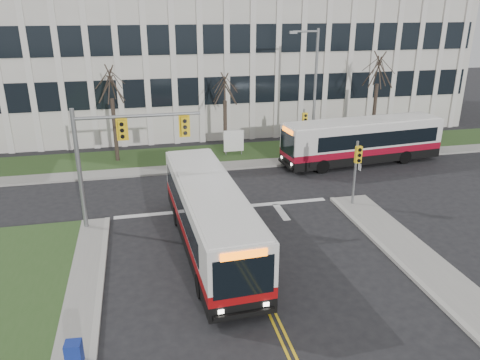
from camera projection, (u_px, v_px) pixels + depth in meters
name	position (u px, v px, depth m)	size (l,w,h in m)	color
ground	(261.00, 290.00, 18.74)	(120.00, 120.00, 0.00)	black
sidewalk_cross	(274.00, 162.00, 33.61)	(44.00, 1.60, 0.14)	#9E9B93
building_lawn	(264.00, 151.00, 36.18)	(44.00, 5.00, 0.12)	#2F4C20
office_building	(233.00, 57.00, 45.05)	(40.00, 16.00, 12.00)	silver
mast_arm_signal	(113.00, 147.00, 22.65)	(6.11, 0.38, 6.20)	slate
signal_pole_near	(357.00, 164.00, 25.61)	(0.34, 0.39, 3.80)	slate
signal_pole_far	(304.00, 127.00, 33.38)	(0.34, 0.39, 3.80)	slate
streetlight	(313.00, 87.00, 33.33)	(2.15, 0.25, 9.20)	slate
directory_sign	(234.00, 141.00, 34.82)	(1.50, 0.12, 2.00)	slate
tree_left	(111.00, 85.00, 32.04)	(1.80, 1.80, 7.70)	#42352B
tree_mid	(225.00, 90.00, 34.06)	(1.80, 1.80, 6.82)	#42352B
tree_right	(378.00, 71.00, 35.93)	(1.80, 1.80, 8.25)	#42352B
bus_main	(210.00, 218.00, 21.36)	(2.52, 11.62, 3.10)	silver
bus_cross	(362.00, 142.00, 33.23)	(2.51, 11.58, 3.09)	silver
newspaper_box_blue	(74.00, 355.00, 14.56)	(0.50, 0.45, 0.95)	navy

